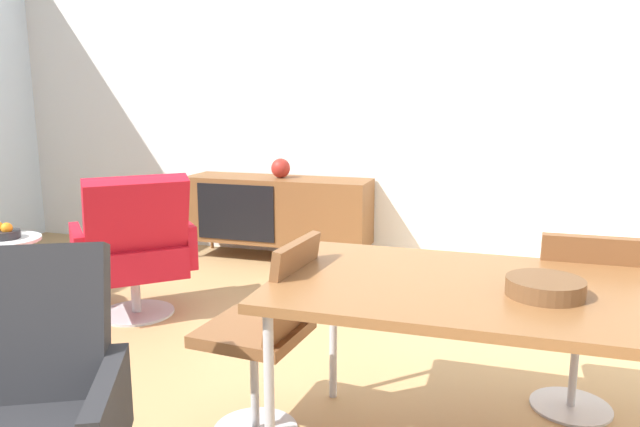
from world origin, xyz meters
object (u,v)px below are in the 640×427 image
(sideboard, at_px, (278,210))
(fruit_bowl, at_px, (3,233))
(dining_chair_near_window, at_px, (267,329))
(lounge_chair_red, at_px, (134,247))
(dining_chair_back_right, at_px, (581,315))
(dining_table, at_px, (496,297))
(vase_cobalt, at_px, (281,168))
(wooden_bowl_on_table, at_px, (545,287))
(side_table_round, at_px, (7,268))

(sideboard, xyz_separation_m, fruit_bowl, (-1.14, -1.83, 0.12))
(dining_chair_near_window, bearing_deg, lounge_chair_red, 142.55)
(dining_chair_back_right, bearing_deg, dining_chair_near_window, -155.55)
(dining_table, relative_size, lounge_chair_red, 1.69)
(fruit_bowl, bearing_deg, vase_cobalt, 57.39)
(dining_chair_near_window, height_order, fruit_bowl, dining_chair_near_window)
(dining_chair_back_right, xyz_separation_m, fruit_bowl, (-3.36, 0.22, 0.09))
(dining_chair_near_window, xyz_separation_m, fruit_bowl, (-2.12, 0.78, 0.09))
(lounge_chair_red, bearing_deg, sideboard, 77.86)
(dining_chair_near_window, height_order, lounge_chair_red, lounge_chair_red)
(vase_cobalt, bearing_deg, dining_table, -54.75)
(lounge_chair_red, xyz_separation_m, fruit_bowl, (-0.80, -0.23, 0.09))
(sideboard, bearing_deg, fruit_bowl, -121.97)
(sideboard, bearing_deg, wooden_bowl_on_table, -52.72)
(sideboard, relative_size, dining_chair_near_window, 1.87)
(wooden_bowl_on_table, relative_size, dining_chair_back_right, 0.30)
(vase_cobalt, distance_m, wooden_bowl_on_table, 3.33)
(lounge_chair_red, distance_m, fruit_bowl, 0.84)
(dining_chair_near_window, bearing_deg, dining_table, 0.31)
(wooden_bowl_on_table, height_order, side_table_round, wooden_bowl_on_table)
(vase_cobalt, relative_size, wooden_bowl_on_table, 0.64)
(sideboard, height_order, vase_cobalt, vase_cobalt)
(wooden_bowl_on_table, relative_size, lounge_chair_red, 0.27)
(dining_chair_back_right, height_order, fruit_bowl, dining_chair_back_right)
(vase_cobalt, distance_m, dining_table, 3.19)
(dining_table, height_order, dining_chair_near_window, dining_chair_near_window)
(vase_cobalt, relative_size, dining_chair_back_right, 0.19)
(sideboard, distance_m, dining_table, 3.22)
(vase_cobalt, bearing_deg, lounge_chair_red, -103.15)
(dining_chair_near_window, height_order, side_table_round, dining_chair_near_window)
(dining_table, relative_size, wooden_bowl_on_table, 6.15)
(sideboard, xyz_separation_m, dining_chair_back_right, (2.22, -2.05, 0.03))
(dining_chair_near_window, bearing_deg, dining_chair_back_right, 24.45)
(sideboard, distance_m, lounge_chair_red, 1.63)
(dining_chair_back_right, distance_m, lounge_chair_red, 2.60)
(sideboard, relative_size, dining_chair_back_right, 1.87)
(sideboard, relative_size, side_table_round, 3.08)
(sideboard, height_order, wooden_bowl_on_table, wooden_bowl_on_table)
(dining_chair_near_window, bearing_deg, side_table_round, 159.78)
(side_table_round, bearing_deg, dining_chair_near_window, -20.22)
(vase_cobalt, bearing_deg, dining_chair_back_right, -43.04)
(wooden_bowl_on_table, relative_size, dining_chair_near_window, 0.30)
(fruit_bowl, bearing_deg, side_table_round, 84.76)
(dining_chair_back_right, relative_size, dining_chair_near_window, 1.00)
(dining_table, distance_m, wooden_bowl_on_table, 0.18)
(vase_cobalt, relative_size, side_table_round, 0.32)
(dining_chair_back_right, bearing_deg, vase_cobalt, 136.96)
(vase_cobalt, bearing_deg, fruit_bowl, -122.61)
(dining_table, bearing_deg, wooden_bowl_on_table, -21.29)
(wooden_bowl_on_table, bearing_deg, dining_chair_back_right, 72.67)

